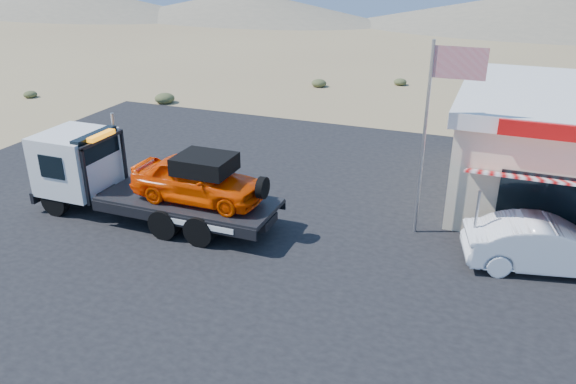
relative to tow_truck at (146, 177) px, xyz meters
name	(u,v)px	position (x,y,z in m)	size (l,w,h in m)	color
ground	(218,274)	(3.75, -2.30, -1.49)	(120.00, 120.00, 0.00)	#89714E
asphalt_lot	(320,238)	(5.75, 0.70, -1.48)	(32.00, 24.00, 0.02)	black
tow_truck	(146,177)	(0.00, 0.00, 0.00)	(8.28, 2.46, 2.77)	black
white_sedan	(546,245)	(12.18, 1.27, -0.74)	(1.55, 4.43, 1.46)	white
flagpole	(434,119)	(8.68, 2.20, 2.27)	(1.55, 0.10, 6.00)	#99999E
desert_scrub	(19,135)	(-10.36, 4.68, -1.20)	(22.05, 35.99, 0.71)	#404625
distant_hills	(365,8)	(-6.03, 52.84, 0.40)	(126.00, 48.00, 4.20)	#726B59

